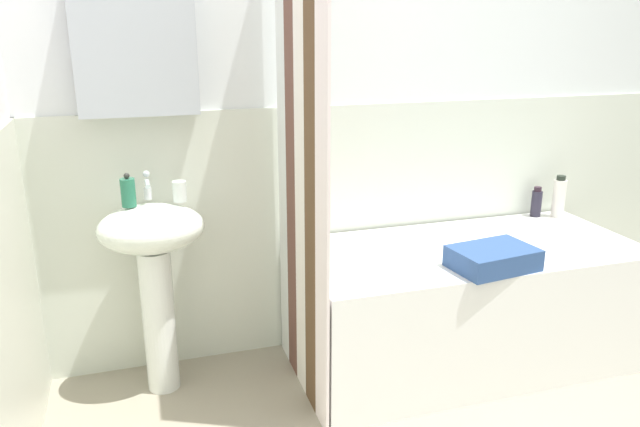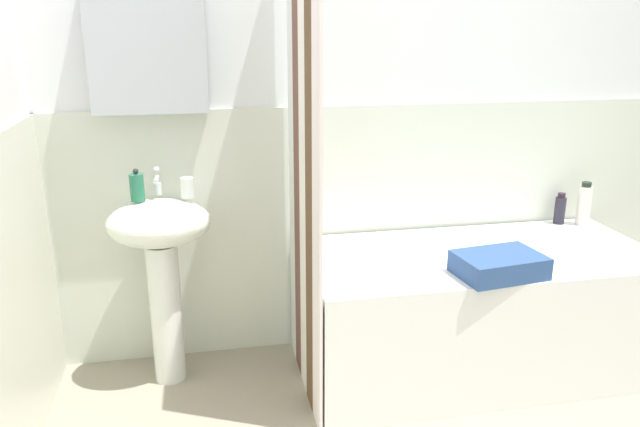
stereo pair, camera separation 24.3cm
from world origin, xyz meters
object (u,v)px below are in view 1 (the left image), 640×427
Objects in this scene: bathtub at (465,304)px; body_wash_bottle at (559,197)px; toothbrush_cup at (180,191)px; lotion_bottle at (536,203)px; soap_dispenser at (128,192)px; sink at (154,257)px; towel_folded at (493,258)px.

bathtub is 7.05× the size of body_wash_bottle.
lotion_bottle is (1.86, 0.11, -0.24)m from toothbrush_cup.
soap_dispenser reaches higher than body_wash_bottle.
sink is 1.99m from lotion_bottle.
body_wash_bottle is 0.91m from towel_folded.
sink is 0.54× the size of bathtub.
towel_folded is (1.23, -0.46, -0.27)m from toothbrush_cup.
sink reaches higher than lotion_bottle.
body_wash_bottle is at bearing 2.07° from toothbrush_cup.
lotion_bottle is at bearing 3.53° from soap_dispenser.
soap_dispenser reaches higher than sink.
body_wash_bottle is at bearing -20.57° from lotion_bottle.
sink is 9.90× the size of toothbrush_cup.
soap_dispenser reaches higher than toothbrush_cup.
lotion_bottle reaches higher than towel_folded.
sink is 5.28× the size of lotion_bottle.
bathtub is at bearing -7.23° from sink.
soap_dispenser is at bearing 162.69° from towel_folded.
soap_dispenser is 0.87× the size of lotion_bottle.
lotion_bottle is 0.47× the size of towel_folded.
soap_dispenser reaches higher than towel_folded.
toothbrush_cup is 0.25× the size of towel_folded.
towel_folded is at bearing -17.31° from soap_dispenser.
toothbrush_cup is 1.42m from bathtub.
toothbrush_cup is at bearing 159.36° from towel_folded.
body_wash_bottle is at bearing 2.71° from sink.
body_wash_bottle is (0.69, 0.28, 0.40)m from bathtub.
body_wash_bottle reaches higher than bathtub.
lotion_bottle is (2.06, 0.13, -0.26)m from soap_dispenser.
sink is 6.09× the size of soap_dispenser.
soap_dispenser is 2.08m from lotion_bottle.
toothbrush_cup is at bearing 4.54° from soap_dispenser.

